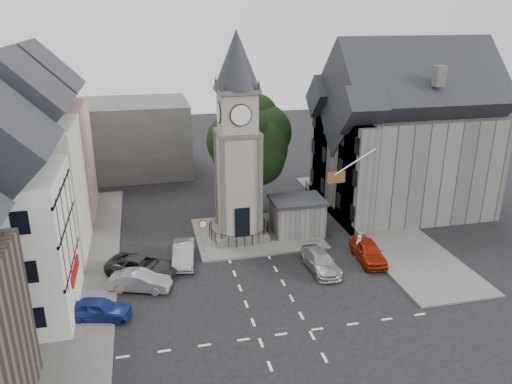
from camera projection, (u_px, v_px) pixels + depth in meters
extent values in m
plane|color=black|center=(262.00, 285.00, 33.61)|extent=(120.00, 120.00, 0.00)
cube|color=#595651|center=(76.00, 263.00, 36.44)|extent=(6.00, 30.00, 0.14)
cube|color=#595651|center=(374.00, 222.00, 43.45)|extent=(6.00, 26.00, 0.14)
cube|color=#595651|center=(257.00, 234.00, 41.23)|extent=(10.00, 8.00, 0.16)
cube|color=silver|center=(284.00, 334.00, 28.58)|extent=(20.00, 8.00, 0.01)
cube|color=#4C4944|center=(239.00, 232.00, 40.82)|extent=(4.20, 4.20, 0.70)
torus|color=black|center=(239.00, 224.00, 40.57)|extent=(4.86, 4.86, 0.06)
cube|color=gray|center=(238.00, 182.00, 39.32)|extent=(3.00, 3.00, 8.00)
cube|color=black|center=(242.00, 222.00, 38.96)|extent=(1.20, 0.25, 2.40)
cube|color=#4C4944|center=(237.00, 133.00, 37.95)|extent=(3.30, 3.30, 0.25)
cube|color=gray|center=(237.00, 112.00, 37.40)|extent=(2.70, 2.70, 3.20)
cylinder|color=white|center=(241.00, 115.00, 36.12)|extent=(1.50, 0.12, 1.50)
cube|color=#4C4944|center=(237.00, 90.00, 36.85)|extent=(3.10, 3.10, 0.30)
cone|color=black|center=(237.00, 59.00, 36.08)|extent=(3.40, 3.40, 4.20)
cube|color=#585551|center=(297.00, 218.00, 41.01)|extent=(4.00, 3.00, 2.80)
cube|color=black|center=(298.00, 200.00, 40.48)|extent=(4.30, 3.30, 0.25)
cylinder|color=black|center=(249.00, 189.00, 45.18)|extent=(0.70, 0.70, 4.40)
cylinder|color=black|center=(203.00, 239.00, 37.54)|extent=(0.10, 0.10, 2.50)
cone|color=#A50C0C|center=(203.00, 224.00, 37.02)|extent=(0.70, 0.06, 0.70)
cone|color=white|center=(203.00, 224.00, 37.00)|extent=(0.54, 0.04, 0.54)
cube|color=tan|center=(45.00, 163.00, 43.26)|extent=(7.50, 7.00, 10.00)
cube|color=beige|center=(27.00, 194.00, 35.94)|extent=(7.50, 7.00, 10.00)
cube|color=silver|center=(2.00, 249.00, 28.79)|extent=(7.50, 7.00, 9.00)
cube|color=#4C4944|center=(98.00, 139.00, 55.33)|extent=(20.00, 10.00, 8.00)
cube|color=#585551|center=(404.00, 161.00, 45.52)|extent=(14.00, 10.00, 9.00)
cube|color=#585551|center=(356.00, 178.00, 41.01)|extent=(1.60, 4.40, 9.00)
cube|color=#585551|center=(326.00, 155.00, 47.41)|extent=(1.60, 4.40, 9.00)
cube|color=#585551|center=(335.00, 213.00, 44.56)|extent=(0.40, 16.00, 0.90)
cylinder|color=white|center=(355.00, 162.00, 36.57)|extent=(3.17, 0.10, 1.89)
plane|color=#B21414|center=(336.00, 177.00, 36.65)|extent=(1.40, 0.00, 1.40)
imported|color=navy|center=(98.00, 309.00, 29.79)|extent=(4.18, 2.45, 1.33)
imported|color=#999BA0|center=(140.00, 281.00, 32.88)|extent=(4.27, 2.60, 1.33)
imported|color=#28282A|center=(142.00, 266.00, 34.70)|extent=(5.50, 4.36, 1.39)
imported|color=gray|center=(184.00, 254.00, 36.48)|extent=(2.03, 4.43, 1.41)
imported|color=#9EA2A6|center=(320.00, 261.00, 35.47)|extent=(2.09, 4.60, 1.30)
imported|color=#931B08|center=(368.00, 251.00, 36.76)|extent=(2.07, 4.50, 1.50)
imported|color=#BAB39A|center=(358.00, 246.00, 37.21)|extent=(0.78, 0.69, 1.81)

